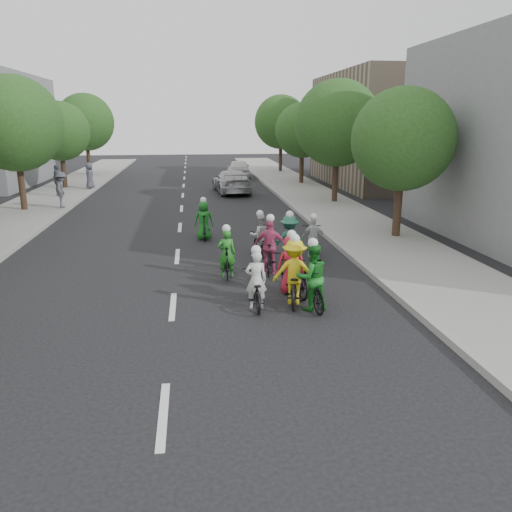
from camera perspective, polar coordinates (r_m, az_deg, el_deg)
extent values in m
plane|color=black|center=(13.26, -9.48, -5.71)|extent=(120.00, 120.00, 0.00)
cube|color=#999993|center=(23.80, -23.43, 2.84)|extent=(0.18, 80.00, 0.18)
cube|color=gray|center=(24.02, 10.78, 3.91)|extent=(4.00, 80.00, 0.15)
cube|color=#999993|center=(23.49, 6.24, 3.87)|extent=(0.18, 80.00, 0.18)
cube|color=gray|center=(39.51, 16.07, 13.69)|extent=(10.00, 14.00, 8.00)
cylinder|color=black|center=(28.97, -25.16, 6.99)|extent=(0.32, 0.32, 2.48)
sphere|color=#234B19|center=(28.76, -25.92, 13.45)|extent=(4.80, 4.80, 4.80)
cylinder|color=black|center=(37.60, -21.10, 8.84)|extent=(0.32, 0.32, 2.27)
sphere|color=#234B19|center=(37.44, -21.53, 13.15)|extent=(4.00, 4.00, 4.00)
cylinder|color=black|center=(46.35, -18.57, 10.23)|extent=(0.32, 0.32, 2.48)
sphere|color=#234B19|center=(46.23, -18.92, 14.27)|extent=(4.80, 4.80, 4.80)
cylinder|color=black|center=(20.98, 15.85, 4.92)|extent=(0.32, 0.32, 2.27)
sphere|color=#234B19|center=(20.69, 16.43, 12.67)|extent=(4.00, 4.00, 4.00)
cylinder|color=black|center=(29.36, 9.03, 8.33)|extent=(0.32, 0.32, 2.48)
sphere|color=#234B19|center=(29.16, 9.30, 14.75)|extent=(4.80, 4.80, 4.80)
cylinder|color=black|center=(38.05, 5.22, 9.85)|extent=(0.32, 0.32, 2.27)
sphere|color=#234B19|center=(37.89, 5.32, 14.12)|extent=(4.00, 4.00, 4.00)
cylinder|color=black|center=(46.84, 2.81, 11.03)|extent=(0.32, 0.32, 2.48)
sphere|color=#234B19|center=(46.71, 2.87, 15.05)|extent=(4.80, 4.80, 4.80)
imported|color=black|center=(12.92, -0.05, -3.86)|extent=(0.66, 1.78, 0.93)
imported|color=silver|center=(12.73, 0.01, -2.75)|extent=(0.56, 0.38, 1.52)
sphere|color=white|center=(12.51, 0.01, 0.66)|extent=(0.26, 0.26, 0.26)
imported|color=black|center=(12.89, 6.26, -3.70)|extent=(0.76, 1.82, 1.06)
imported|color=#1A7822|center=(12.69, 6.41, -2.40)|extent=(0.93, 0.78, 1.73)
sphere|color=white|center=(12.45, 6.53, 1.49)|extent=(0.26, 0.26, 0.26)
imported|color=black|center=(13.29, 4.27, -3.13)|extent=(1.07, 2.06, 1.03)
imported|color=yellow|center=(13.09, 4.39, -1.80)|extent=(1.23, 0.86, 1.73)
sphere|color=white|center=(12.85, 4.47, 1.98)|extent=(0.26, 0.26, 0.26)
imported|color=black|center=(15.78, 1.56, -0.15)|extent=(0.80, 1.74, 1.01)
imported|color=#BC4270|center=(15.59, 1.63, 1.09)|extent=(1.10, 0.63, 1.76)
sphere|color=white|center=(15.39, 1.65, 4.34)|extent=(0.26, 0.26, 0.26)
imported|color=black|center=(14.05, 3.92, -2.10)|extent=(0.82, 2.00, 1.03)
imported|color=red|center=(13.86, 4.02, -0.97)|extent=(0.85, 0.58, 1.66)
sphere|color=white|center=(13.65, 4.09, 2.46)|extent=(0.26, 0.26, 0.26)
imported|color=black|center=(15.46, -3.39, -0.54)|extent=(0.52, 1.66, 0.99)
imported|color=#268524|center=(15.30, -3.37, 0.30)|extent=(0.56, 0.38, 1.51)
sphere|color=white|center=(15.11, -3.42, 3.14)|extent=(0.26, 0.26, 0.26)
imported|color=black|center=(17.87, 0.40, 1.37)|extent=(0.73, 1.60, 0.81)
imported|color=silver|center=(17.69, 0.45, 2.39)|extent=(0.80, 0.66, 1.51)
sphere|color=white|center=(17.54, 0.45, 4.85)|extent=(0.26, 0.26, 0.26)
imported|color=black|center=(16.59, 3.74, 0.69)|extent=(0.62, 1.79, 1.06)
imported|color=#246C4F|center=(16.42, 3.83, 1.72)|extent=(1.15, 0.71, 1.72)
sphere|color=white|center=(16.23, 3.88, 4.74)|extent=(0.26, 0.26, 0.26)
imported|color=black|center=(17.80, 6.47, 1.58)|extent=(0.95, 2.03, 1.03)
imported|color=silver|center=(17.66, 6.57, 2.12)|extent=(0.87, 0.46, 1.42)
sphere|color=white|center=(17.51, 6.64, 4.44)|extent=(0.26, 0.26, 0.26)
imported|color=black|center=(20.40, -5.97, 3.37)|extent=(0.53, 1.74, 1.04)
imported|color=#19711F|center=(20.25, -5.98, 4.08)|extent=(0.79, 0.52, 1.59)
sphere|color=white|center=(20.11, -6.05, 6.36)|extent=(0.26, 0.26, 0.26)
imported|color=#A6A5AA|center=(33.51, -2.78, 8.51)|extent=(2.55, 5.38, 1.51)
imported|color=silver|center=(42.17, -2.01, 9.92)|extent=(2.04, 4.60, 1.54)
imported|color=#4A4955|center=(28.73, -21.34, 7.07)|extent=(0.92, 1.35, 1.93)
imported|color=#525460|center=(33.37, -21.74, 8.04)|extent=(0.89, 1.22, 1.92)
imported|color=#4D4D5A|center=(36.28, -18.49, 8.71)|extent=(0.68, 0.94, 1.77)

